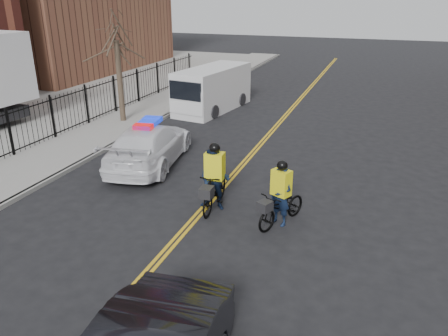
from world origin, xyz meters
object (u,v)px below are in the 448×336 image
police_cruiser (150,144)px  cyclist_far (215,183)px  cargo_van (211,90)px  cyclist_near (280,202)px

police_cruiser → cyclist_far: size_ratio=2.67×
police_cruiser → cyclist_far: 4.65m
police_cruiser → cargo_van: size_ratio=0.97×
cargo_van → cyclist_far: 12.30m
police_cruiser → cargo_van: bearing=-94.2°
police_cruiser → cargo_van: 8.74m
police_cruiser → cyclist_far: (3.77, -2.71, 0.05)m
cyclist_near → cyclist_far: bearing=-162.7°
cargo_van → cyclist_far: (4.60, -11.41, -0.32)m
police_cruiser → cyclist_far: bearing=134.6°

